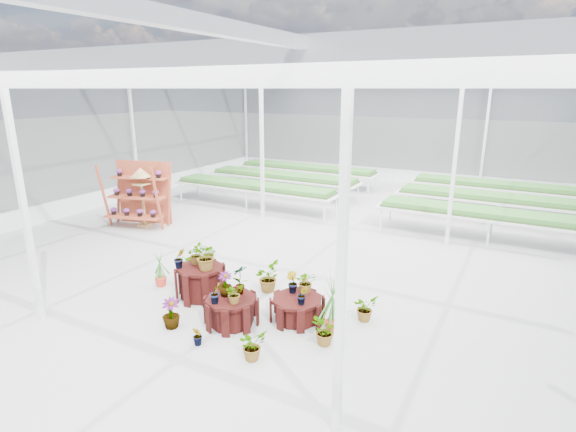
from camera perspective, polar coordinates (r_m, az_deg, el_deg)
The scene contains 10 objects.
ground_plane at distance 10.59m, azimuth -0.65°, elevation -7.45°, with size 24.00×24.00×0.00m, color gray.
greenhouse_shell at distance 9.92m, azimuth -0.69°, elevation 4.57°, with size 18.00×24.00×4.50m, color white, non-canonical shape.
steel_frame at distance 9.92m, azimuth -0.69°, elevation 4.57°, with size 18.00×24.00×4.50m, color silver, non-canonical shape.
nursery_benches at distance 16.82m, azimuth 11.36°, elevation 2.61°, with size 16.00×7.00×0.84m, color silver, non-canonical shape.
plinth_tall at distance 9.56m, azimuth -11.03°, elevation -8.22°, with size 0.99×0.99×0.68m, color black.
plinth_mid at distance 8.50m, azimuth -7.19°, elevation -11.86°, with size 0.98×0.98×0.52m, color black.
plinth_low at distance 8.58m, azimuth 1.17°, elevation -11.71°, with size 1.00×1.00×0.45m, color black.
shelf_rack at distance 14.73m, azimuth -18.61°, elevation 2.54°, with size 1.90×1.00×2.01m, color brown, non-canonical shape.
bird_table at distance 14.65m, azimuth -17.98°, elevation 2.26°, with size 0.45×0.45×1.88m, color #9F854D, non-canonical shape.
nursery_plants at distance 8.94m, azimuth -5.36°, elevation -8.53°, with size 4.91×2.92×1.29m.
Camera 1 is at (4.73, -8.49, 4.20)m, focal length 28.00 mm.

